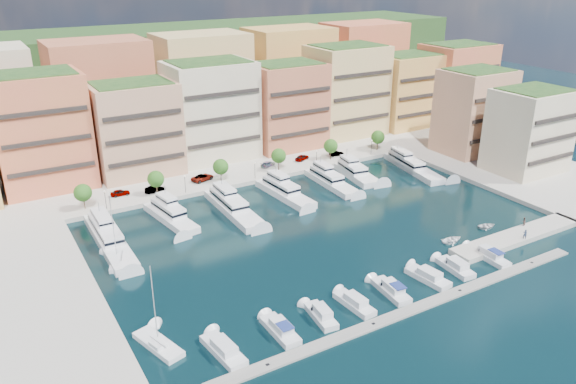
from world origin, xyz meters
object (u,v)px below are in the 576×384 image
Objects in this scene: lamppost_2 at (255,167)px; lamppost_4 at (372,145)px; tree_3 at (279,156)px; car_2 at (203,177)px; cruiser_7 at (488,256)px; sailboat_0 at (158,345)px; lamppost_0 at (105,197)px; car_3 at (268,164)px; yacht_6 at (411,165)px; tree_5 at (378,137)px; yacht_4 at (330,181)px; car_0 at (120,193)px; cruiser_4 at (391,291)px; car_5 at (337,154)px; yacht_1 at (170,215)px; tree_1 at (156,179)px; car_4 at (302,157)px; tree_0 at (83,193)px; lamppost_1 at (185,181)px; cruiser_5 at (428,277)px; car_1 at (155,190)px; yacht_5 at (355,172)px; sailboat_2 at (119,261)px; cruiser_0 at (224,350)px; cruiser_6 at (456,268)px; yacht_2 at (232,206)px; cruiser_1 at (280,330)px; cruiser_2 at (321,316)px; person_1 at (524,222)px; tender_0 at (452,240)px; yacht_3 at (283,191)px; tree_4 at (331,146)px; person_0 at (525,234)px; tender_2 at (487,226)px; lamppost_3 at (317,155)px; tree_2 at (221,167)px; yacht_0 at (108,237)px; cruiser_3 at (355,304)px.

lamppost_4 is at bearing 0.00° from lamppost_2.
car_2 is (-19.63, 2.84, -2.94)m from tree_3.
cruiser_7 is 60.45m from sailboat_0.
lamppost_0 is 43.35m from car_3.
lamppost_2 is 41.14m from yacht_6.
tree_3 is at bearing 180.00° from tree_5.
yacht_4 is at bearing -12.05° from lamppost_0.
tree_5 reaches higher than car_0.
car_5 is at bearing 62.41° from cruiser_4.
sailboat_0 reaches higher than yacht_1.
tree_1 reaches higher than car_4.
tree_0 is 1.35× the size of lamppost_1.
cruiser_5 is 1.79× the size of car_1.
car_0 is at bearing 164.48° from yacht_5.
sailboat_2 is at bearing -168.08° from yacht_5.
sailboat_2 is at bearing 99.67° from cruiser_0.
lamppost_0 is at bearing 129.89° from cruiser_6.
yacht_1 is (-33.56, -12.67, -3.65)m from tree_3.
yacht_2 is 2.93× the size of cruiser_6.
car_1 is 12.57m from car_2.
cruiser_1 is 74.45m from car_4.
cruiser_2 is at bearing 156.90° from car_2.
tree_0 reaches higher than person_1.
cruiser_6 is at bearing -105.53° from yacht_5.
yacht_1 is 2.33× the size of cruiser_6.
cruiser_1 is (-12.62, -43.22, -0.64)m from yacht_2.
person_1 is (74.21, -53.50, -2.84)m from tree_0.
lamppost_0 is 0.95× the size of tender_0.
tender_0 is (58.11, -50.04, -4.29)m from tree_0.
yacht_5 is 22.71m from car_3.
lamppost_0 is 0.22× the size of yacht_3.
lamppost_2 is 45.78m from sailboat_2.
cruiser_1 is at bearing -90.89° from tree_1.
cruiser_5 is at bearing -108.88° from tree_4.
person_0 reaches higher than cruiser_5.
sailboat_2 is at bearing -164.03° from yacht_3.
lamppost_0 is 2.33× the size of person_1.
tender_2 is 0.88× the size of tender_0.
person_0 is (11.59, -55.12, -1.87)m from lamppost_3.
lamppost_1 is 0.32× the size of sailboat_2.
tree_2 is (32.00, 0.00, 0.00)m from tree_0.
yacht_5 is (23.50, -9.44, -2.62)m from lamppost_2.
cruiser_5 is (38.07, 0.01, 0.00)m from cruiser_0.
yacht_0 is at bearing -178.94° from yacht_6.
tree_1 is at bearing 0.00° from tree_0.
cruiser_5 is at bearing 0.13° from cruiser_4.
tree_3 is 71.79m from sailboat_0.
cruiser_0 is at bearing -179.98° from cruiser_3.
tree_1 is 41.04m from yacht_4.
cruiser_4 is 22.92m from cruiser_7.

